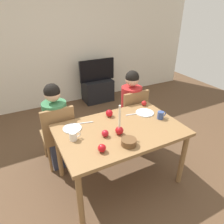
% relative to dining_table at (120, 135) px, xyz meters
% --- Properties ---
extents(ground_plane, '(7.68, 7.68, 0.00)m').
position_rel_dining_table_xyz_m(ground_plane, '(0.00, 0.00, -0.67)').
color(ground_plane, brown).
extents(back_wall, '(6.40, 0.10, 2.60)m').
position_rel_dining_table_xyz_m(back_wall, '(0.00, 2.60, 0.63)').
color(back_wall, beige).
rests_on(back_wall, ground).
extents(dining_table, '(1.40, 0.90, 0.75)m').
position_rel_dining_table_xyz_m(dining_table, '(0.00, 0.00, 0.00)').
color(dining_table, olive).
rests_on(dining_table, ground).
extents(chair_left, '(0.40, 0.40, 0.90)m').
position_rel_dining_table_xyz_m(chair_left, '(-0.57, 0.61, -0.15)').
color(chair_left, olive).
rests_on(chair_left, ground).
extents(chair_right, '(0.40, 0.40, 0.90)m').
position_rel_dining_table_xyz_m(chair_right, '(0.55, 0.61, -0.15)').
color(chair_right, olive).
rests_on(chair_right, ground).
extents(person_left_child, '(0.30, 0.30, 1.17)m').
position_rel_dining_table_xyz_m(person_left_child, '(-0.57, 0.64, -0.10)').
color(person_left_child, '#33384C').
rests_on(person_left_child, ground).
extents(person_right_child, '(0.30, 0.30, 1.17)m').
position_rel_dining_table_xyz_m(person_right_child, '(0.55, 0.64, -0.10)').
color(person_right_child, '#33384C').
rests_on(person_right_child, ground).
extents(tv_stand, '(0.64, 0.40, 0.48)m').
position_rel_dining_table_xyz_m(tv_stand, '(0.72, 2.30, -0.43)').
color(tv_stand, black).
rests_on(tv_stand, ground).
extents(tv, '(0.79, 0.05, 0.46)m').
position_rel_dining_table_xyz_m(tv, '(0.72, 2.30, 0.04)').
color(tv, black).
rests_on(tv, tv_stand).
extents(candle_centerpiece, '(0.09, 0.09, 0.35)m').
position_rel_dining_table_xyz_m(candle_centerpiece, '(-0.06, -0.08, 0.15)').
color(candle_centerpiece, red).
rests_on(candle_centerpiece, dining_table).
extents(plate_left, '(0.21, 0.21, 0.01)m').
position_rel_dining_table_xyz_m(plate_left, '(-0.48, 0.25, 0.09)').
color(plate_left, silver).
rests_on(plate_left, dining_table).
extents(plate_right, '(0.23, 0.23, 0.01)m').
position_rel_dining_table_xyz_m(plate_right, '(0.46, 0.18, 0.09)').
color(plate_right, silver).
rests_on(plate_right, dining_table).
extents(mug_left, '(0.12, 0.08, 0.09)m').
position_rel_dining_table_xyz_m(mug_left, '(-0.53, 0.04, 0.13)').
color(mug_left, silver).
rests_on(mug_left, dining_table).
extents(mug_right, '(0.12, 0.08, 0.09)m').
position_rel_dining_table_xyz_m(mug_right, '(0.55, -0.02, 0.13)').
color(mug_right, '#33477F').
rests_on(mug_right, dining_table).
extents(fork_left, '(0.18, 0.05, 0.01)m').
position_rel_dining_table_xyz_m(fork_left, '(-0.30, 0.30, 0.09)').
color(fork_left, silver).
rests_on(fork_left, dining_table).
extents(fork_right, '(0.18, 0.04, 0.01)m').
position_rel_dining_table_xyz_m(fork_right, '(0.30, 0.22, 0.09)').
color(fork_right, silver).
rests_on(fork_right, dining_table).
extents(bowl_walnuts, '(0.15, 0.15, 0.07)m').
position_rel_dining_table_xyz_m(bowl_walnuts, '(-0.07, -0.29, 0.12)').
color(bowl_walnuts, brown).
rests_on(bowl_walnuts, dining_table).
extents(apple_near_candle, '(0.07, 0.07, 0.07)m').
position_rel_dining_table_xyz_m(apple_near_candle, '(0.58, 0.37, 0.12)').
color(apple_near_candle, '#AB1A1A').
rests_on(apple_near_candle, dining_table).
extents(apple_by_left_plate, '(0.08, 0.08, 0.08)m').
position_rel_dining_table_xyz_m(apple_by_left_plate, '(-0.35, -0.27, 0.12)').
color(apple_by_left_plate, red).
rests_on(apple_by_left_plate, dining_table).
extents(apple_by_right_mug, '(0.09, 0.09, 0.09)m').
position_rel_dining_table_xyz_m(apple_by_right_mug, '(0.02, 0.31, 0.13)').
color(apple_by_right_mug, red).
rests_on(apple_by_right_mug, dining_table).
extents(apple_far_edge, '(0.08, 0.08, 0.08)m').
position_rel_dining_table_xyz_m(apple_far_edge, '(-0.21, -0.05, 0.12)').
color(apple_far_edge, '#B11622').
rests_on(apple_far_edge, dining_table).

